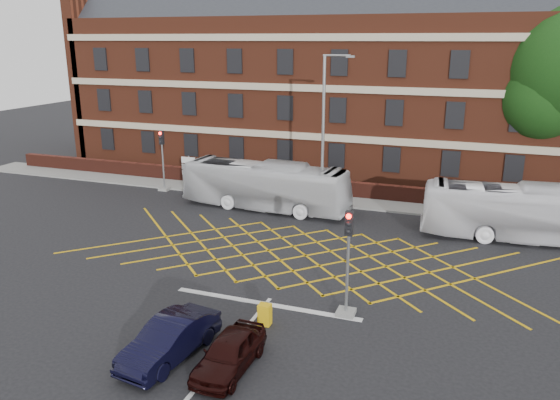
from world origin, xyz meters
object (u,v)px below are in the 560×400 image
(traffic_light_near, at_px, (347,274))
(utility_cabinet, at_px, (265,314))
(car_maroon, at_px, (229,352))
(street_lamp, at_px, (323,161))
(bus_left, at_px, (265,186))
(direction_signs, at_px, (189,167))
(bus_right, at_px, (527,213))
(car_navy, at_px, (170,339))
(traffic_light_far, at_px, (163,166))

(traffic_light_near, height_order, utility_cabinet, traffic_light_near)
(car_maroon, xyz_separation_m, street_lamp, (-1.64, 17.11, 2.73))
(bus_left, xyz_separation_m, traffic_light_near, (8.06, -11.94, 0.26))
(bus_left, height_order, direction_signs, bus_left)
(bus_left, distance_m, car_maroon, 17.65)
(traffic_light_near, height_order, street_lamp, street_lamp)
(car_maroon, distance_m, direction_signs, 23.89)
(direction_signs, bearing_deg, bus_right, -10.00)
(car_navy, bearing_deg, utility_cabinet, 63.10)
(utility_cabinet, bearing_deg, bus_left, 111.27)
(bus_right, bearing_deg, street_lamp, 81.02)
(car_maroon, bearing_deg, utility_cabinet, 90.90)
(traffic_light_near, xyz_separation_m, utility_cabinet, (-2.72, -1.77, -1.35))
(traffic_light_near, xyz_separation_m, direction_signs, (-15.43, 15.38, -0.39))
(traffic_light_near, bearing_deg, car_navy, -135.08)
(utility_cabinet, bearing_deg, car_maroon, -90.45)
(street_lamp, distance_m, utility_cabinet, 14.43)
(street_lamp, bearing_deg, car_navy, -91.82)
(bus_right, distance_m, car_navy, 20.29)
(bus_right, height_order, traffic_light_near, traffic_light_near)
(car_maroon, height_order, street_lamp, street_lamp)
(bus_right, height_order, car_maroon, bus_right)
(bus_left, bearing_deg, traffic_light_far, 83.06)
(bus_right, bearing_deg, direction_signs, 75.24)
(street_lamp, bearing_deg, direction_signs, 164.21)
(car_navy, height_order, traffic_light_near, traffic_light_near)
(direction_signs, relative_size, utility_cabinet, 2.64)
(direction_signs, bearing_deg, street_lamp, -15.79)
(car_maroon, distance_m, utility_cabinet, 3.09)
(car_navy, distance_m, traffic_light_far, 21.79)
(utility_cabinet, bearing_deg, direction_signs, 126.52)
(bus_right, relative_size, traffic_light_far, 2.54)
(bus_left, distance_m, bus_right, 15.16)
(traffic_light_near, xyz_separation_m, street_lamp, (-4.38, 12.26, 1.57))
(bus_left, xyz_separation_m, bus_right, (15.15, -0.53, 0.01))
(car_maroon, bearing_deg, street_lamp, 96.81)
(bus_left, height_order, bus_right, bus_right)
(bus_right, height_order, traffic_light_far, traffic_light_far)
(direction_signs, bearing_deg, utility_cabinet, -53.48)
(traffic_light_far, height_order, street_lamp, street_lamp)
(traffic_light_near, distance_m, street_lamp, 13.11)
(bus_right, height_order, direction_signs, bus_right)
(car_maroon, xyz_separation_m, traffic_light_far, (-13.68, 18.42, 1.16))
(bus_left, height_order, street_lamp, street_lamp)
(bus_right, height_order, utility_cabinet, bus_right)
(bus_left, distance_m, direction_signs, 8.12)
(traffic_light_near, height_order, direction_signs, traffic_light_near)
(bus_right, bearing_deg, traffic_light_near, 143.39)
(traffic_light_near, distance_m, utility_cabinet, 3.52)
(traffic_light_near, bearing_deg, street_lamp, 109.68)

